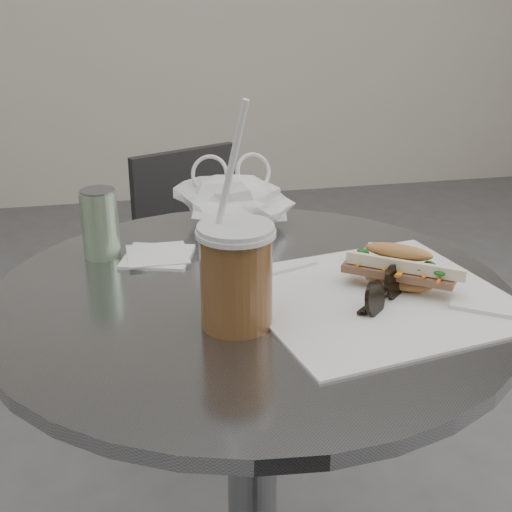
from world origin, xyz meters
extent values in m
cylinder|color=slate|center=(0.00, 0.20, 0.37)|extent=(0.08, 0.08, 0.71)
cylinder|color=slate|center=(0.00, 0.20, 0.73)|extent=(0.76, 0.76, 0.02)
cylinder|color=#2D2E30|center=(0.07, 0.94, 0.01)|extent=(0.34, 0.34, 0.02)
cylinder|color=#2D2E30|center=(0.07, 0.94, 0.23)|extent=(0.06, 0.06, 0.46)
cylinder|color=#2D2E30|center=(0.07, 0.94, 0.46)|extent=(0.38, 0.38, 0.02)
cube|color=#2D2E30|center=(0.00, 1.10, 0.60)|extent=(0.29, 0.14, 0.26)
cube|color=white|center=(0.17, 0.14, 0.74)|extent=(0.41, 0.39, 0.00)
ellipsoid|color=#C18249|center=(0.21, 0.16, 0.75)|extent=(0.20, 0.17, 0.02)
cube|color=brown|center=(0.21, 0.16, 0.77)|extent=(0.16, 0.13, 0.01)
ellipsoid|color=#C18249|center=(0.21, 0.16, 0.79)|extent=(0.20, 0.17, 0.04)
cylinder|color=brown|center=(-0.04, 0.10, 0.80)|extent=(0.09, 0.09, 0.12)
cylinder|color=silver|center=(-0.04, 0.10, 0.87)|extent=(0.10, 0.10, 0.01)
cylinder|color=white|center=(-0.05, 0.11, 0.92)|extent=(0.06, 0.05, 0.23)
cylinder|color=black|center=(0.15, 0.09, 0.76)|extent=(0.05, 0.05, 0.05)
cylinder|color=black|center=(0.19, 0.14, 0.76)|extent=(0.05, 0.05, 0.05)
cube|color=black|center=(0.17, 0.11, 0.76)|extent=(0.02, 0.02, 0.00)
cube|color=white|center=(-0.12, 0.35, 0.74)|extent=(0.13, 0.13, 0.01)
cube|color=white|center=(-0.12, 0.35, 0.75)|extent=(0.10, 0.10, 0.00)
cylinder|color=#568F53|center=(-0.21, 0.38, 0.79)|extent=(0.06, 0.06, 0.11)
cylinder|color=slate|center=(-0.21, 0.38, 0.85)|extent=(0.06, 0.06, 0.00)
camera|label=1|loc=(-0.19, -0.72, 1.18)|focal=50.00mm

